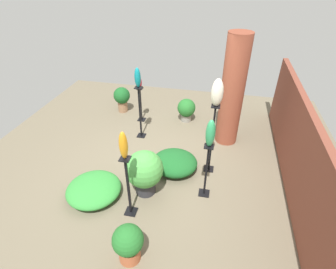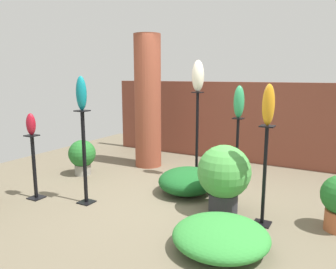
{
  "view_description": "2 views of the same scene",
  "coord_description": "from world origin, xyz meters",
  "px_view_note": "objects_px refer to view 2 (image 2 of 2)",
  "views": [
    {
      "loc": [
        4.14,
        1.14,
        3.67
      ],
      "look_at": [
        0.14,
        0.27,
        0.93
      ],
      "focal_mm": 28.0,
      "sensor_mm": 36.0,
      "label": 1
    },
    {
      "loc": [
        2.11,
        -3.9,
        1.77
      ],
      "look_at": [
        -0.25,
        0.32,
        0.89
      ],
      "focal_mm": 35.0,
      "sensor_mm": 36.0,
      "label": 2
    }
  ],
  "objects_px": {
    "art_vase_teal": "(81,93)",
    "pedestal_teal": "(85,161)",
    "pedestal_jade": "(237,155)",
    "art_vase_ruby": "(31,124)",
    "art_vase_ivory": "(198,76)",
    "art_vase_amber": "(268,105)",
    "pedestal_ivory": "(197,139)",
    "potted_plant_mid_left": "(82,155)",
    "brick_pillar": "(148,102)",
    "art_vase_jade": "(239,102)",
    "pedestal_amber": "(264,180)",
    "potted_plant_near_pillar": "(224,175)",
    "pedestal_ruby": "(34,170)"
  },
  "relations": [
    {
      "from": "art_vase_teal",
      "to": "pedestal_teal",
      "type": "bearing_deg",
      "value": 26.57
    },
    {
      "from": "pedestal_jade",
      "to": "art_vase_ruby",
      "type": "relative_size",
      "value": 3.61
    },
    {
      "from": "art_vase_ivory",
      "to": "art_vase_amber",
      "type": "bearing_deg",
      "value": -40.78
    },
    {
      "from": "pedestal_ivory",
      "to": "art_vase_teal",
      "type": "relative_size",
      "value": 3.3
    },
    {
      "from": "art_vase_ivory",
      "to": "potted_plant_mid_left",
      "type": "relative_size",
      "value": 0.82
    },
    {
      "from": "brick_pillar",
      "to": "pedestal_jade",
      "type": "height_order",
      "value": "brick_pillar"
    },
    {
      "from": "pedestal_jade",
      "to": "pedestal_ivory",
      "type": "bearing_deg",
      "value": 177.98
    },
    {
      "from": "pedestal_ivory",
      "to": "art_vase_ivory",
      "type": "bearing_deg",
      "value": -82.87
    },
    {
      "from": "art_vase_teal",
      "to": "art_vase_amber",
      "type": "bearing_deg",
      "value": 12.83
    },
    {
      "from": "pedestal_ivory",
      "to": "pedestal_jade",
      "type": "height_order",
      "value": "pedestal_ivory"
    },
    {
      "from": "pedestal_teal",
      "to": "potted_plant_mid_left",
      "type": "xyz_separation_m",
      "value": [
        -0.98,
        0.96,
        -0.25
      ]
    },
    {
      "from": "pedestal_jade",
      "to": "potted_plant_mid_left",
      "type": "relative_size",
      "value": 1.76
    },
    {
      "from": "brick_pillar",
      "to": "art_vase_ruby",
      "type": "xyz_separation_m",
      "value": [
        -0.47,
        -2.28,
        -0.17
      ]
    },
    {
      "from": "art_vase_teal",
      "to": "art_vase_jade",
      "type": "height_order",
      "value": "art_vase_teal"
    },
    {
      "from": "art_vase_ivory",
      "to": "pedestal_teal",
      "type": "bearing_deg",
      "value": -117.16
    },
    {
      "from": "pedestal_amber",
      "to": "pedestal_ivory",
      "type": "bearing_deg",
      "value": 139.22
    },
    {
      "from": "brick_pillar",
      "to": "art_vase_jade",
      "type": "relative_size",
      "value": 5.02
    },
    {
      "from": "pedestal_teal",
      "to": "potted_plant_near_pillar",
      "type": "relative_size",
      "value": 1.46
    },
    {
      "from": "pedestal_ruby",
      "to": "art_vase_jade",
      "type": "distance_m",
      "value": 3.2
    },
    {
      "from": "art_vase_teal",
      "to": "potted_plant_mid_left",
      "type": "distance_m",
      "value": 1.81
    },
    {
      "from": "pedestal_amber",
      "to": "art_vase_jade",
      "type": "distance_m",
      "value": 1.61
    },
    {
      "from": "pedestal_jade",
      "to": "art_vase_teal",
      "type": "xyz_separation_m",
      "value": [
        -1.61,
        -1.72,
        1.02
      ]
    },
    {
      "from": "brick_pillar",
      "to": "pedestal_ruby",
      "type": "relative_size",
      "value": 2.69
    },
    {
      "from": "art_vase_amber",
      "to": "art_vase_jade",
      "type": "xyz_separation_m",
      "value": [
        -0.71,
        1.2,
        -0.08
      ]
    },
    {
      "from": "pedestal_teal",
      "to": "art_vase_ruby",
      "type": "relative_size",
      "value": 4.26
    },
    {
      "from": "potted_plant_near_pillar",
      "to": "pedestal_teal",
      "type": "bearing_deg",
      "value": -160.35
    },
    {
      "from": "brick_pillar",
      "to": "pedestal_ruby",
      "type": "xyz_separation_m",
      "value": [
        -0.47,
        -2.28,
        -0.84
      ]
    },
    {
      "from": "pedestal_ivory",
      "to": "potted_plant_near_pillar",
      "type": "height_order",
      "value": "pedestal_ivory"
    },
    {
      "from": "pedestal_ruby",
      "to": "pedestal_jade",
      "type": "relative_size",
      "value": 0.85
    },
    {
      "from": "brick_pillar",
      "to": "art_vase_amber",
      "type": "bearing_deg",
      "value": -30.48
    },
    {
      "from": "art_vase_amber",
      "to": "art_vase_ruby",
      "type": "bearing_deg",
      "value": -166.19
    },
    {
      "from": "pedestal_teal",
      "to": "pedestal_jade",
      "type": "xyz_separation_m",
      "value": [
        1.61,
        1.72,
        -0.09
      ]
    },
    {
      "from": "brick_pillar",
      "to": "art_vase_teal",
      "type": "relative_size",
      "value": 5.57
    },
    {
      "from": "brick_pillar",
      "to": "potted_plant_near_pillar",
      "type": "bearing_deg",
      "value": -34.52
    },
    {
      "from": "brick_pillar",
      "to": "pedestal_ruby",
      "type": "bearing_deg",
      "value": -101.75
    },
    {
      "from": "art_vase_jade",
      "to": "potted_plant_mid_left",
      "type": "bearing_deg",
      "value": -163.64
    },
    {
      "from": "pedestal_ruby",
      "to": "art_vase_teal",
      "type": "distance_m",
      "value": 1.36
    },
    {
      "from": "art_vase_ruby",
      "to": "potted_plant_near_pillar",
      "type": "distance_m",
      "value": 2.74
    },
    {
      "from": "art_vase_ruby",
      "to": "potted_plant_mid_left",
      "type": "xyz_separation_m",
      "value": [
        -0.23,
        1.19,
        -0.73
      ]
    },
    {
      "from": "brick_pillar",
      "to": "pedestal_teal",
      "type": "relative_size",
      "value": 1.93
    },
    {
      "from": "potted_plant_near_pillar",
      "to": "potted_plant_mid_left",
      "type": "xyz_separation_m",
      "value": [
        -2.76,
        0.33,
        -0.15
      ]
    },
    {
      "from": "brick_pillar",
      "to": "pedestal_ivory",
      "type": "xyz_separation_m",
      "value": [
        1.18,
        -0.3,
        -0.57
      ]
    },
    {
      "from": "art_vase_ruby",
      "to": "art_vase_amber",
      "type": "distance_m",
      "value": 3.18
    },
    {
      "from": "brick_pillar",
      "to": "pedestal_amber",
      "type": "height_order",
      "value": "brick_pillar"
    },
    {
      "from": "pedestal_ruby",
      "to": "art_vase_amber",
      "type": "bearing_deg",
      "value": 13.81
    },
    {
      "from": "art_vase_teal",
      "to": "art_vase_amber",
      "type": "xyz_separation_m",
      "value": [
        2.31,
        0.53,
        -0.09
      ]
    },
    {
      "from": "pedestal_jade",
      "to": "art_vase_ruby",
      "type": "bearing_deg",
      "value": -140.44
    },
    {
      "from": "pedestal_ivory",
      "to": "art_vase_teal",
      "type": "bearing_deg",
      "value": -117.16
    },
    {
      "from": "pedestal_jade",
      "to": "art_vase_teal",
      "type": "distance_m",
      "value": 2.57
    },
    {
      "from": "pedestal_teal",
      "to": "pedestal_amber",
      "type": "distance_m",
      "value": 2.37
    }
  ]
}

